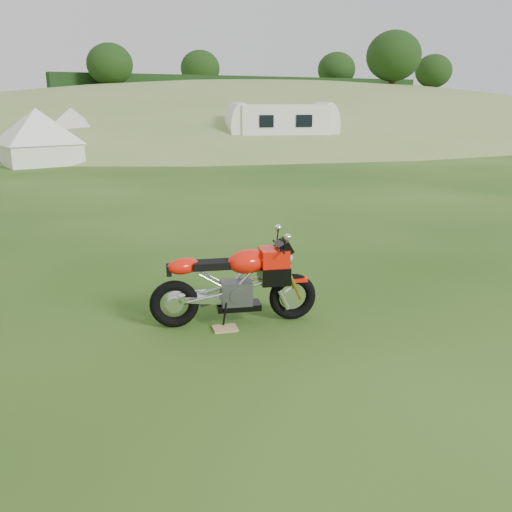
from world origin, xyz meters
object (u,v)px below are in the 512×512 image
sport_motorcycle (234,277)px  plywood_board (225,328)px  caravan (282,130)px  tent_left (38,134)px  tent_mid (72,129)px

sport_motorcycle → plywood_board: bearing=-126.9°
caravan → tent_left: bearing=-171.1°
caravan → tent_mid: bearing=166.8°
sport_motorcycle → tent_mid: (3.45, 21.32, 0.59)m
sport_motorcycle → plywood_board: 0.58m
caravan → plywood_board: bearing=-105.8°
plywood_board → tent_left: tent_left is taller
plywood_board → tent_left: 18.32m
tent_left → tent_mid: bearing=52.5°
tent_left → caravan: size_ratio=0.55×
sport_motorcycle → tent_left: (1.35, 18.10, 0.61)m
sport_motorcycle → plywood_board: (-0.19, -0.12, -0.54)m
sport_motorcycle → tent_left: tent_left is taller
sport_motorcycle → tent_mid: tent_mid is taller
tent_left → caravan: (10.02, -1.86, -0.02)m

